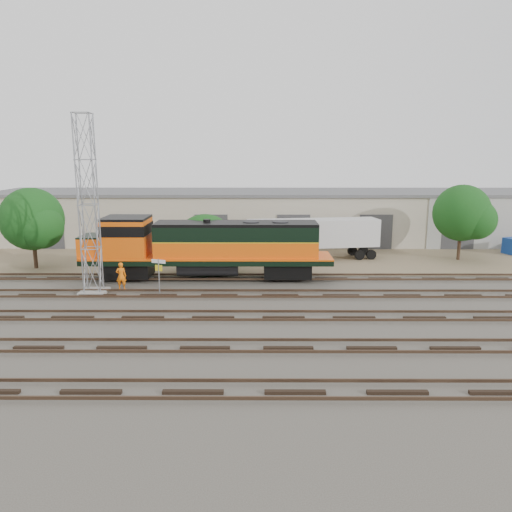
{
  "coord_description": "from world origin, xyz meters",
  "views": [
    {
      "loc": [
        -1.46,
        -30.01,
        9.25
      ],
      "look_at": [
        -1.59,
        4.0,
        2.2
      ],
      "focal_mm": 35.0,
      "sensor_mm": 36.0,
      "label": 1
    }
  ],
  "objects_px": {
    "locomotive": "(203,246)",
    "semi_trailer": "(316,234)",
    "signal_tower": "(89,209)",
    "worker": "(121,276)"
  },
  "relations": [
    {
      "from": "locomotive",
      "to": "worker",
      "type": "distance_m",
      "value": 6.24
    },
    {
      "from": "locomotive",
      "to": "signal_tower",
      "type": "height_order",
      "value": "signal_tower"
    },
    {
      "from": "locomotive",
      "to": "semi_trailer",
      "type": "bearing_deg",
      "value": 38.69
    },
    {
      "from": "locomotive",
      "to": "worker",
      "type": "height_order",
      "value": "locomotive"
    },
    {
      "from": "worker",
      "to": "semi_trailer",
      "type": "relative_size",
      "value": 0.16
    },
    {
      "from": "signal_tower",
      "to": "worker",
      "type": "distance_m",
      "value": 5.09
    },
    {
      "from": "signal_tower",
      "to": "semi_trailer",
      "type": "height_order",
      "value": "signal_tower"
    },
    {
      "from": "worker",
      "to": "signal_tower",
      "type": "bearing_deg",
      "value": 24.64
    },
    {
      "from": "locomotive",
      "to": "semi_trailer",
      "type": "height_order",
      "value": "locomotive"
    },
    {
      "from": "signal_tower",
      "to": "worker",
      "type": "relative_size",
      "value": 6.12
    }
  ]
}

